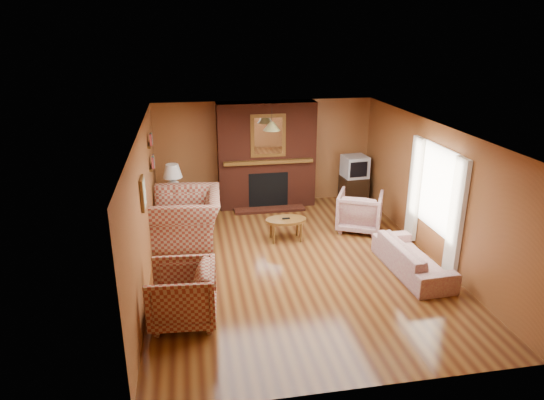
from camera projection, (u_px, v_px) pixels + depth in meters
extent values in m
plane|color=#46220F|center=(294.00, 262.00, 8.62)|extent=(6.50, 6.50, 0.00)
plane|color=silver|center=(297.00, 129.00, 7.81)|extent=(6.50, 6.50, 0.00)
plane|color=#9B5C30|center=(265.00, 152.00, 11.23)|extent=(6.50, 0.00, 6.50)
plane|color=#9B5C30|center=(362.00, 299.00, 5.20)|extent=(6.50, 0.00, 6.50)
plane|color=#9B5C30|center=(144.00, 208.00, 7.80)|extent=(0.00, 6.50, 6.50)
plane|color=#9B5C30|center=(432.00, 191.00, 8.63)|extent=(0.00, 6.50, 6.50)
cube|color=#4D1C10|center=(266.00, 155.00, 11.00)|extent=(2.20, 0.50, 2.40)
cube|color=black|center=(268.00, 190.00, 11.04)|extent=(0.90, 0.06, 0.80)
cube|color=#4D1C10|center=(270.00, 209.00, 11.02)|extent=(1.60, 0.35, 0.06)
cube|color=brown|center=(268.00, 162.00, 10.77)|extent=(2.00, 0.18, 0.08)
cube|color=brown|center=(268.00, 136.00, 10.60)|extent=(0.78, 0.05, 0.95)
cube|color=white|center=(268.00, 136.00, 10.58)|extent=(0.62, 0.02, 0.80)
cube|color=beige|center=(456.00, 218.00, 7.79)|extent=(0.08, 0.35, 2.00)
cube|color=beige|center=(414.00, 189.00, 9.18)|extent=(0.08, 0.35, 2.00)
cube|color=white|center=(437.00, 189.00, 8.40)|extent=(0.03, 1.10, 1.50)
cube|color=brown|center=(152.00, 167.00, 9.52)|extent=(0.06, 0.55, 0.04)
cube|color=brown|center=(150.00, 145.00, 9.37)|extent=(0.06, 0.55, 0.04)
cube|color=brown|center=(143.00, 193.00, 7.41)|extent=(0.04, 0.40, 0.50)
cube|color=beige|center=(144.00, 193.00, 7.42)|extent=(0.01, 0.32, 0.42)
cylinder|color=black|center=(272.00, 116.00, 10.00)|extent=(0.01, 0.01, 0.35)
cone|color=tan|center=(272.00, 126.00, 10.08)|extent=(0.36, 0.36, 0.18)
imported|color=maroon|center=(187.00, 218.00, 9.33)|extent=(1.38, 1.56, 0.97)
imported|color=maroon|center=(182.00, 294.00, 6.77)|extent=(1.00, 0.98, 0.85)
imported|color=#B6AF8D|center=(413.00, 258.00, 8.21)|extent=(0.79, 1.82, 0.52)
imported|color=#B6AF8D|center=(360.00, 211.00, 9.89)|extent=(1.15, 1.17, 0.80)
ellipsoid|color=brown|center=(286.00, 220.00, 9.40)|extent=(0.80, 0.50, 0.05)
cube|color=black|center=(286.00, 218.00, 9.38)|extent=(0.15, 0.05, 0.02)
cylinder|color=brown|center=(297.00, 226.00, 9.66)|extent=(0.05, 0.05, 0.39)
cylinder|color=brown|center=(271.00, 228.00, 9.57)|extent=(0.05, 0.05, 0.39)
cylinder|color=brown|center=(301.00, 233.00, 9.37)|extent=(0.05, 0.05, 0.39)
cylinder|color=brown|center=(274.00, 235.00, 9.28)|extent=(0.05, 0.05, 0.39)
cube|color=brown|center=(175.00, 207.00, 10.45)|extent=(0.43, 0.43, 0.56)
sphere|color=white|center=(173.00, 187.00, 10.30)|extent=(0.33, 0.33, 0.33)
cylinder|color=black|center=(173.00, 179.00, 10.24)|extent=(0.03, 0.03, 0.10)
cone|color=white|center=(172.00, 171.00, 10.18)|extent=(0.41, 0.41, 0.29)
cube|color=black|center=(353.00, 190.00, 11.45)|extent=(0.59, 0.53, 0.64)
cube|color=#B0B3B8|center=(355.00, 166.00, 11.25)|extent=(0.58, 0.56, 0.50)
cube|color=black|center=(359.00, 170.00, 11.00)|extent=(0.41, 0.05, 0.35)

